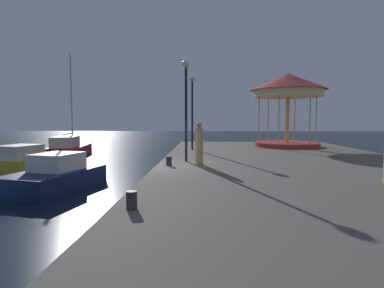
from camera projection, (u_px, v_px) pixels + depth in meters
ground_plane at (156, 184)px, 13.32m from camera, size 120.00×120.00×0.00m
quay_dock at (301, 176)px, 13.04m from camera, size 12.13×28.66×0.80m
motorboat_yellow at (31, 162)px, 16.17m from camera, size 3.02×4.43×1.50m
sailboat_red at (69, 149)px, 22.88m from camera, size 2.92×5.47×7.66m
motorboat_navy at (56, 176)px, 12.46m from camera, size 2.98×4.42×1.41m
carousel at (288, 92)px, 22.46m from camera, size 5.38×5.38×5.22m
lamp_post_near_edge at (186, 93)px, 14.39m from camera, size 0.36×0.36×4.65m
lamp_post_mid_promenade at (192, 100)px, 20.09m from camera, size 0.36×0.36×4.72m
bollard_center at (132, 200)px, 6.83m from camera, size 0.24×0.24×0.40m
bollard_south at (169, 161)px, 13.31m from camera, size 0.24×0.24×0.40m
person_near_carousel at (199, 145)px, 13.46m from camera, size 0.34×0.34×1.84m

